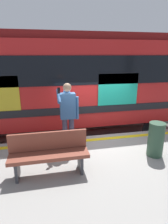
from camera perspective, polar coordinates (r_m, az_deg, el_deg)
ground_plane at (r=6.50m, az=3.86°, el=-14.04°), size 23.81×23.81×0.00m
platform at (r=4.64m, az=11.53°, el=-22.33°), size 15.60×4.19×0.87m
safety_line at (r=5.84m, az=4.83°, el=-8.14°), size 15.29×0.16×0.01m
track_rail_near at (r=7.50m, az=1.34°, el=-8.83°), size 20.29×0.08×0.16m
track_rail_far at (r=8.79m, az=-0.81°, el=-4.83°), size 20.29×0.08×0.16m
train_carriage at (r=7.35m, az=-8.19°, el=9.98°), size 10.92×2.87×3.87m
passenger at (r=5.02m, az=-4.89°, el=0.41°), size 0.57×0.55×1.78m
handbag at (r=5.29m, az=-9.92°, el=-9.14°), size 0.35×0.32×0.37m
bench at (r=4.16m, az=-10.50°, el=-11.79°), size 1.66×0.44×0.90m
trash_bin at (r=5.11m, az=20.84°, el=-7.73°), size 0.39×0.39×0.88m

